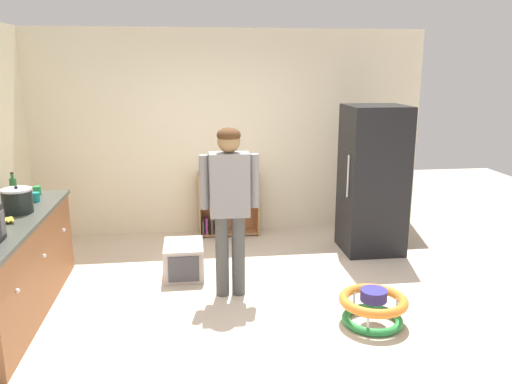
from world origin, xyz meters
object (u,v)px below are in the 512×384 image
(refrigerator, at_px, (373,180))
(kitchen_counter, at_px, (9,268))
(green_glass_bottle, at_px, (13,186))
(green_cup, at_px, (37,191))
(bookshelf, at_px, (224,208))
(pet_carrier, at_px, (184,260))
(standing_person, at_px, (230,196))
(crock_pot, at_px, (17,201))
(teal_cup, at_px, (36,197))
(baby_walker, at_px, (373,307))
(banana_bunch, at_px, (9,220))

(refrigerator, bearing_deg, kitchen_counter, -161.93)
(green_glass_bottle, distance_m, green_cup, 0.25)
(refrigerator, bearing_deg, green_glass_bottle, -175.90)
(bookshelf, height_order, pet_carrier, bookshelf)
(green_glass_bottle, relative_size, green_cup, 2.59)
(bookshelf, xyz_separation_m, pet_carrier, (-0.54, -1.37, -0.19))
(refrigerator, distance_m, standing_person, 2.11)
(crock_pot, bearing_deg, standing_person, -2.22)
(green_glass_bottle, xyz_separation_m, teal_cup, (0.31, -0.31, -0.05))
(bookshelf, bearing_deg, kitchen_counter, -134.96)
(green_cup, bearing_deg, teal_cup, -77.35)
(refrigerator, height_order, teal_cup, refrigerator)
(bookshelf, height_order, baby_walker, bookshelf)
(green_cup, bearing_deg, crock_pot, -88.57)
(refrigerator, height_order, crock_pot, refrigerator)
(refrigerator, height_order, baby_walker, refrigerator)
(kitchen_counter, xyz_separation_m, teal_cup, (0.10, 0.65, 0.50))
(baby_walker, bearing_deg, refrigerator, 71.46)
(green_glass_bottle, bearing_deg, pet_carrier, -7.86)
(pet_carrier, height_order, teal_cup, teal_cup)
(crock_pot, relative_size, banana_bunch, 1.73)
(bookshelf, distance_m, green_glass_bottle, 2.63)
(banana_bunch, bearing_deg, green_glass_bottle, 105.12)
(standing_person, distance_m, teal_cup, 1.97)
(baby_walker, height_order, green_glass_bottle, green_glass_bottle)
(green_glass_bottle, bearing_deg, green_cup, -6.95)
(green_cup, bearing_deg, banana_bunch, -88.13)
(kitchen_counter, xyz_separation_m, banana_bunch, (0.07, -0.06, 0.48))
(refrigerator, xyz_separation_m, crock_pot, (-3.77, -0.99, 0.13))
(pet_carrier, bearing_deg, crock_pot, -162.77)
(baby_walker, relative_size, crock_pot, 2.21)
(baby_walker, distance_m, teal_cup, 3.44)
(bookshelf, relative_size, standing_person, 0.51)
(kitchen_counter, relative_size, crock_pot, 8.37)
(green_cup, bearing_deg, pet_carrier, -8.00)
(bookshelf, relative_size, banana_bunch, 5.37)
(standing_person, height_order, green_glass_bottle, standing_person)
(standing_person, distance_m, baby_walker, 1.66)
(baby_walker, distance_m, pet_carrier, 2.11)
(refrigerator, bearing_deg, standing_person, -149.45)
(teal_cup, bearing_deg, refrigerator, 9.16)
(crock_pot, distance_m, teal_cup, 0.40)
(baby_walker, relative_size, banana_bunch, 3.82)
(crock_pot, bearing_deg, teal_cup, 83.28)
(crock_pot, height_order, green_glass_bottle, crock_pot)
(green_glass_bottle, bearing_deg, bookshelf, 26.19)
(bookshelf, xyz_separation_m, banana_bunch, (-2.01, -2.15, 0.56))
(bookshelf, height_order, standing_person, standing_person)
(kitchen_counter, relative_size, baby_walker, 3.79)
(standing_person, distance_m, crock_pot, 1.96)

